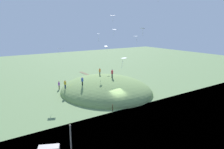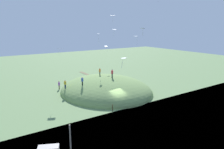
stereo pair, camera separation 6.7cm
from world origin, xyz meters
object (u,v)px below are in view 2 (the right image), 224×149
(person_near_shore, at_px, (112,72))
(person_on_hilltop, at_px, (100,71))
(kite_0, at_px, (60,49))
(kite_4, at_px, (143,29))
(kite_2, at_px, (113,16))
(kite_7, at_px, (136,37))
(kite_1, at_px, (115,30))
(kite_3, at_px, (106,47))
(person_with_child, at_px, (59,84))
(kite_8, at_px, (124,59))
(mooring_post, at_px, (113,108))
(person_walking_path, at_px, (82,80))
(person_watching_kites, at_px, (65,83))
(kite_6, at_px, (98,35))

(person_near_shore, distance_m, person_on_hilltop, 3.96)
(kite_0, bearing_deg, kite_4, -136.60)
(person_near_shore, height_order, kite_0, kite_0)
(kite_2, height_order, kite_7, kite_2)
(kite_1, distance_m, kite_3, 11.76)
(person_with_child, xyz_separation_m, kite_4, (-15.24, -10.63, 12.19))
(kite_1, distance_m, kite_8, 9.10)
(person_with_child, distance_m, kite_7, 20.12)
(person_with_child, bearing_deg, kite_1, 128.04)
(mooring_post, bearing_deg, person_walking_path, 6.25)
(person_near_shore, xyz_separation_m, kite_0, (4.96, 9.17, 5.11))
(kite_0, relative_size, kite_1, 1.12)
(person_with_child, xyz_separation_m, kite_8, (-17.52, -4.81, 7.56))
(person_near_shore, bearing_deg, kite_8, 119.78)
(person_walking_path, distance_m, kite_3, 14.10)
(kite_0, bearing_deg, person_watching_kites, -175.57)
(person_near_shore, relative_size, person_walking_path, 1.12)
(person_watching_kites, bearing_deg, person_walking_path, -75.95)
(person_near_shore, relative_size, kite_4, 1.36)
(person_walking_path, relative_size, kite_0, 1.12)
(person_watching_kites, distance_m, kite_2, 17.44)
(kite_4, height_order, kite_6, kite_4)
(kite_1, height_order, kite_8, kite_1)
(kite_7, xyz_separation_m, kite_8, (-9.98, 10.71, -2.78))
(kite_2, bearing_deg, mooring_post, 146.17)
(person_with_child, bearing_deg, kite_7, 154.02)
(person_watching_kites, height_order, kite_0, kite_0)
(person_walking_path, bearing_deg, kite_6, 66.71)
(person_near_shore, height_order, kite_1, kite_1)
(person_near_shore, relative_size, person_on_hilltop, 1.16)
(kite_1, relative_size, kite_7, 0.74)
(person_near_shore, distance_m, mooring_post, 11.07)
(person_with_child, height_order, person_on_hilltop, person_on_hilltop)
(person_walking_path, bearing_deg, kite_0, 141.83)
(person_on_hilltop, relative_size, kite_4, 1.17)
(kite_6, bearing_deg, person_watching_kites, 113.32)
(kite_3, relative_size, kite_4, 1.21)
(kite_1, distance_m, kite_4, 5.68)
(kite_6, bearing_deg, person_walking_path, 133.16)
(person_watching_kites, xyz_separation_m, kite_1, (-5.37, -8.41, 10.58))
(kite_0, bearing_deg, kite_2, -100.28)
(person_watching_kites, distance_m, kite_4, 18.63)
(person_near_shore, height_order, person_with_child, person_near_shore)
(kite_8, bearing_deg, mooring_post, 78.03)
(person_walking_path, distance_m, kite_8, 11.23)
(person_on_hilltop, height_order, person_walking_path, person_on_hilltop)
(person_with_child, relative_size, kite_2, 1.24)
(person_near_shore, xyz_separation_m, person_watching_kites, (3.57, 9.07, -1.79))
(kite_0, height_order, kite_2, kite_2)
(person_near_shore, distance_m, kite_3, 10.11)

